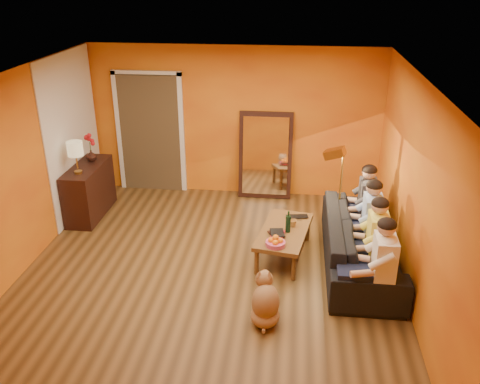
# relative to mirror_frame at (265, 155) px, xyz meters

# --- Properties ---
(room_shell) EXTENTS (5.00, 5.50, 2.60)m
(room_shell) POSITION_rel_mirror_frame_xyz_m (-0.55, -2.26, 0.54)
(room_shell) COLOR brown
(room_shell) RESTS_ON ground
(white_accent) EXTENTS (0.02, 1.90, 2.58)m
(white_accent) POSITION_rel_mirror_frame_xyz_m (-3.04, -0.88, 0.54)
(white_accent) COLOR white
(white_accent) RESTS_ON wall_left
(doorway_recess) EXTENTS (1.06, 0.30, 2.10)m
(doorway_recess) POSITION_rel_mirror_frame_xyz_m (-2.05, 0.20, 0.29)
(doorway_recess) COLOR #3F2D19
(doorway_recess) RESTS_ON floor
(door_jamb_left) EXTENTS (0.08, 0.06, 2.20)m
(door_jamb_left) POSITION_rel_mirror_frame_xyz_m (-2.62, 0.08, 0.29)
(door_jamb_left) COLOR white
(door_jamb_left) RESTS_ON wall_back
(door_jamb_right) EXTENTS (0.08, 0.06, 2.20)m
(door_jamb_right) POSITION_rel_mirror_frame_xyz_m (-1.48, 0.08, 0.29)
(door_jamb_right) COLOR white
(door_jamb_right) RESTS_ON wall_back
(door_header) EXTENTS (1.22, 0.06, 0.08)m
(door_header) POSITION_rel_mirror_frame_xyz_m (-2.05, 0.08, 1.36)
(door_header) COLOR white
(door_header) RESTS_ON wall_back
(mirror_frame) EXTENTS (0.92, 0.27, 1.51)m
(mirror_frame) POSITION_rel_mirror_frame_xyz_m (0.00, 0.00, 0.00)
(mirror_frame) COLOR black
(mirror_frame) RESTS_ON floor
(mirror_glass) EXTENTS (0.78, 0.21, 1.35)m
(mirror_glass) POSITION_rel_mirror_frame_xyz_m (0.00, -0.04, 0.00)
(mirror_glass) COLOR white
(mirror_glass) RESTS_ON mirror_frame
(sideboard) EXTENTS (0.44, 1.18, 0.85)m
(sideboard) POSITION_rel_mirror_frame_xyz_m (-2.79, -1.08, -0.34)
(sideboard) COLOR black
(sideboard) RESTS_ON floor
(table_lamp) EXTENTS (0.24, 0.24, 0.51)m
(table_lamp) POSITION_rel_mirror_frame_xyz_m (-2.79, -1.38, 0.34)
(table_lamp) COLOR beige
(table_lamp) RESTS_ON sideboard
(sofa) EXTENTS (2.40, 0.94, 0.70)m
(sofa) POSITION_rel_mirror_frame_xyz_m (1.45, -2.15, -0.41)
(sofa) COLOR black
(sofa) RESTS_ON floor
(coffee_table) EXTENTS (0.82, 1.31, 0.42)m
(coffee_table) POSITION_rel_mirror_frame_xyz_m (0.41, -2.05, -0.55)
(coffee_table) COLOR brown
(coffee_table) RESTS_ON floor
(floor_lamp) EXTENTS (0.36, 0.32, 1.44)m
(floor_lamp) POSITION_rel_mirror_frame_xyz_m (1.18, -1.50, -0.04)
(floor_lamp) COLOR #B98936
(floor_lamp) RESTS_ON floor
(dog) EXTENTS (0.51, 0.61, 0.62)m
(dog) POSITION_rel_mirror_frame_xyz_m (0.25, -3.52, -0.45)
(dog) COLOR #906441
(dog) RESTS_ON floor
(person_far_left) EXTENTS (0.70, 0.44, 1.22)m
(person_far_left) POSITION_rel_mirror_frame_xyz_m (1.58, -3.15, -0.15)
(person_far_left) COLOR silver
(person_far_left) RESTS_ON sofa
(person_mid_left) EXTENTS (0.70, 0.44, 1.22)m
(person_mid_left) POSITION_rel_mirror_frame_xyz_m (1.58, -2.60, -0.15)
(person_mid_left) COLOR #DCD149
(person_mid_left) RESTS_ON sofa
(person_mid_right) EXTENTS (0.70, 0.44, 1.22)m
(person_mid_right) POSITION_rel_mirror_frame_xyz_m (1.58, -2.05, -0.15)
(person_mid_right) COLOR #87A2D1
(person_mid_right) RESTS_ON sofa
(person_far_right) EXTENTS (0.70, 0.44, 1.22)m
(person_far_right) POSITION_rel_mirror_frame_xyz_m (1.58, -1.50, -0.15)
(person_far_right) COLOR #313035
(person_far_right) RESTS_ON sofa
(fruit_bowl) EXTENTS (0.26, 0.26, 0.16)m
(fruit_bowl) POSITION_rel_mirror_frame_xyz_m (0.31, -2.50, -0.26)
(fruit_bowl) COLOR #C7466D
(fruit_bowl) RESTS_ON coffee_table
(wine_bottle) EXTENTS (0.07, 0.07, 0.31)m
(wine_bottle) POSITION_rel_mirror_frame_xyz_m (0.46, -2.10, -0.18)
(wine_bottle) COLOR black
(wine_bottle) RESTS_ON coffee_table
(tumbler) EXTENTS (0.12, 0.12, 0.09)m
(tumbler) POSITION_rel_mirror_frame_xyz_m (0.53, -1.93, -0.29)
(tumbler) COLOR #B27F3F
(tumbler) RESTS_ON coffee_table
(laptop) EXTENTS (0.35, 0.26, 0.03)m
(laptop) POSITION_rel_mirror_frame_xyz_m (0.59, -1.70, -0.33)
(laptop) COLOR black
(laptop) RESTS_ON coffee_table
(book_lower) EXTENTS (0.26, 0.28, 0.02)m
(book_lower) POSITION_rel_mirror_frame_xyz_m (0.23, -2.25, -0.33)
(book_lower) COLOR black
(book_lower) RESTS_ON coffee_table
(book_mid) EXTENTS (0.20, 0.26, 0.02)m
(book_mid) POSITION_rel_mirror_frame_xyz_m (0.24, -2.24, -0.31)
(book_mid) COLOR red
(book_mid) RESTS_ON book_lower
(book_upper) EXTENTS (0.21, 0.27, 0.02)m
(book_upper) POSITION_rel_mirror_frame_xyz_m (0.23, -2.26, -0.29)
(book_upper) COLOR black
(book_upper) RESTS_ON book_mid
(vase) EXTENTS (0.17, 0.17, 0.18)m
(vase) POSITION_rel_mirror_frame_xyz_m (-2.79, -0.83, 0.18)
(vase) COLOR black
(vase) RESTS_ON sideboard
(flowers) EXTENTS (0.17, 0.17, 0.48)m
(flowers) POSITION_rel_mirror_frame_xyz_m (-2.79, -0.83, 0.45)
(flowers) COLOR red
(flowers) RESTS_ON vase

